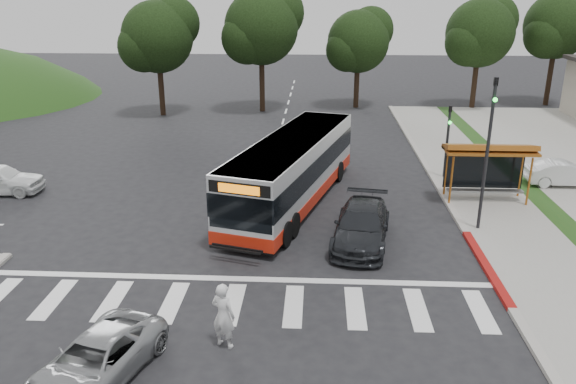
# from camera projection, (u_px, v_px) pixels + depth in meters

# --- Properties ---
(ground) EXTENTS (140.00, 140.00, 0.00)m
(ground) POSITION_uv_depth(u_px,v_px,m) (250.00, 240.00, 23.07)
(ground) COLOR black
(ground) RESTS_ON ground
(sidewalk_east) EXTENTS (4.00, 40.00, 0.12)m
(sidewalk_east) POSITION_uv_depth(u_px,v_px,m) (472.00, 181.00, 30.01)
(sidewalk_east) COLOR gray
(sidewalk_east) RESTS_ON ground
(curb_east) EXTENTS (0.30, 40.00, 0.15)m
(curb_east) POSITION_uv_depth(u_px,v_px,m) (434.00, 180.00, 30.11)
(curb_east) COLOR #9E9991
(curb_east) RESTS_ON ground
(curb_east_red) EXTENTS (0.32, 6.00, 0.15)m
(curb_east_red) POSITION_uv_depth(u_px,v_px,m) (486.00, 266.00, 20.72)
(curb_east_red) COLOR maroon
(curb_east_red) RESTS_ON ground
(crosswalk_ladder) EXTENTS (18.00, 2.60, 0.01)m
(crosswalk_ladder) POSITION_uv_depth(u_px,v_px,m) (233.00, 304.00, 18.37)
(crosswalk_ladder) COLOR silver
(crosswalk_ladder) RESTS_ON ground
(bus_shelter) EXTENTS (4.20, 1.60, 2.86)m
(bus_shelter) POSITION_uv_depth(u_px,v_px,m) (489.00, 155.00, 26.52)
(bus_shelter) COLOR #A3591B
(bus_shelter) RESTS_ON sidewalk_east
(traffic_signal_ne_tall) EXTENTS (0.18, 0.37, 6.50)m
(traffic_signal_ne_tall) POSITION_uv_depth(u_px,v_px,m) (488.00, 143.00, 22.67)
(traffic_signal_ne_tall) COLOR black
(traffic_signal_ne_tall) RESTS_ON ground
(traffic_signal_ne_short) EXTENTS (0.18, 0.37, 4.00)m
(traffic_signal_ne_short) POSITION_uv_depth(u_px,v_px,m) (448.00, 134.00, 29.72)
(traffic_signal_ne_short) COLOR black
(traffic_signal_ne_short) RESTS_ON ground
(tree_ne_a) EXTENTS (6.16, 5.74, 9.30)m
(tree_ne_a) POSITION_uv_depth(u_px,v_px,m) (481.00, 32.00, 46.45)
(tree_ne_a) COLOR black
(tree_ne_a) RESTS_ON parking_lot
(tree_ne_b) EXTENTS (6.16, 5.74, 10.02)m
(tree_ne_b) POSITION_uv_depth(u_px,v_px,m) (559.00, 24.00, 47.80)
(tree_ne_b) COLOR black
(tree_ne_b) RESTS_ON ground
(tree_north_a) EXTENTS (6.60, 6.15, 10.17)m
(tree_north_a) POSITION_uv_depth(u_px,v_px,m) (262.00, 26.00, 45.29)
(tree_north_a) COLOR black
(tree_north_a) RESTS_ON ground
(tree_north_b) EXTENTS (5.72, 5.33, 8.43)m
(tree_north_b) POSITION_uv_depth(u_px,v_px,m) (359.00, 40.00, 47.19)
(tree_north_b) COLOR black
(tree_north_b) RESTS_ON ground
(tree_north_c) EXTENTS (6.16, 5.74, 9.30)m
(tree_north_c) POSITION_uv_depth(u_px,v_px,m) (158.00, 36.00, 44.02)
(tree_north_c) COLOR black
(tree_north_c) RESTS_ON ground
(transit_bus) EXTENTS (5.98, 12.61, 3.19)m
(transit_bus) POSITION_uv_depth(u_px,v_px,m) (293.00, 172.00, 26.52)
(transit_bus) COLOR silver
(transit_bus) RESTS_ON ground
(pedestrian) EXTENTS (0.87, 0.74, 2.01)m
(pedestrian) POSITION_uv_depth(u_px,v_px,m) (223.00, 315.00, 15.90)
(pedestrian) COLOR silver
(pedestrian) RESTS_ON ground
(dark_sedan) EXTENTS (2.91, 5.43, 1.50)m
(dark_sedan) POSITION_uv_depth(u_px,v_px,m) (361.00, 225.00, 22.62)
(dark_sedan) COLOR #222427
(dark_sedan) RESTS_ON ground
(silver_suv_south) EXTENTS (3.20, 4.78, 1.22)m
(silver_suv_south) POSITION_uv_depth(u_px,v_px,m) (96.00, 360.00, 14.61)
(silver_suv_south) COLOR #9B9EA0
(silver_suv_south) RESTS_ON ground
(parked_car_1) EXTENTS (3.87, 1.41, 1.27)m
(parked_car_1) POSITION_uv_depth(u_px,v_px,m) (564.00, 173.00, 29.04)
(parked_car_1) COLOR silver
(parked_car_1) RESTS_ON parking_lot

